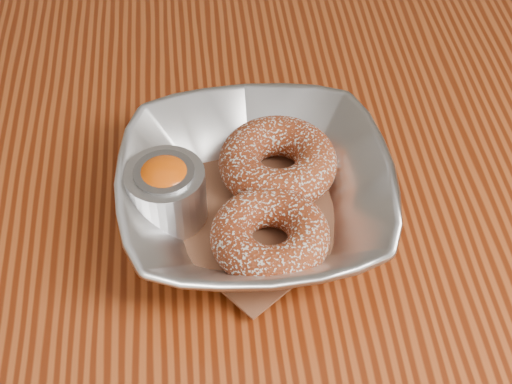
{
  "coord_description": "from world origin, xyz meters",
  "views": [
    {
      "loc": [
        -0.08,
        -0.37,
        1.22
      ],
      "look_at": [
        -0.04,
        0.03,
        0.78
      ],
      "focal_mm": 55.0,
      "sensor_mm": 36.0,
      "label": 1
    }
  ],
  "objects": [
    {
      "name": "ramekin",
      "position": [
        -0.11,
        0.04,
        0.79
      ],
      "size": [
        0.06,
        0.06,
        0.06
      ],
      "color": "silver",
      "rests_on": "table"
    },
    {
      "name": "serving_bowl",
      "position": [
        -0.04,
        0.03,
        0.78
      ],
      "size": [
        0.21,
        0.21,
        0.05
      ],
      "primitive_type": "imported",
      "color": "silver",
      "rests_on": "table"
    },
    {
      "name": "parchment",
      "position": [
        -0.04,
        0.03,
        0.76
      ],
      "size": [
        0.2,
        0.2,
        0.0
      ],
      "primitive_type": "cube",
      "rotation": [
        0.0,
        0.0,
        0.67
      ],
      "color": "brown",
      "rests_on": "table"
    },
    {
      "name": "donut_back",
      "position": [
        -0.02,
        0.07,
        0.78
      ],
      "size": [
        0.12,
        0.12,
        0.03
      ],
      "primitive_type": "torus",
      "rotation": [
        0.0,
        0.0,
        0.37
      ],
      "color": "maroon",
      "rests_on": "parchment"
    },
    {
      "name": "donut_front",
      "position": [
        -0.03,
        -0.01,
        0.78
      ],
      "size": [
        0.11,
        0.11,
        0.03
      ],
      "primitive_type": "torus",
      "rotation": [
        0.0,
        0.0,
        0.36
      ],
      "color": "maroon",
      "rests_on": "parchment"
    },
    {
      "name": "table",
      "position": [
        0.0,
        0.0,
        0.65
      ],
      "size": [
        1.2,
        0.8,
        0.75
      ],
      "color": "maroon",
      "rests_on": "ground_plane"
    }
  ]
}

